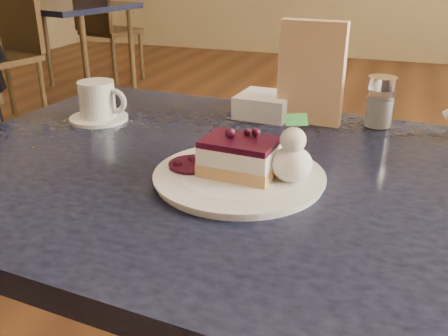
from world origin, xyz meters
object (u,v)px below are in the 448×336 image
(bg_table_far_left, at_px, (69,91))
(cheesecake_slice, at_px, (239,157))
(dessert_plate, at_px, (239,177))
(coffee_set, at_px, (98,103))
(main_table, at_px, (249,209))

(bg_table_far_left, bearing_deg, cheesecake_slice, -36.10)
(dessert_plate, height_order, bg_table_far_left, dessert_plate)
(coffee_set, relative_size, bg_table_far_left, 0.08)
(dessert_plate, distance_m, bg_table_far_left, 3.40)
(dessert_plate, distance_m, cheesecake_slice, 0.03)
(main_table, height_order, bg_table_far_left, main_table)
(cheesecake_slice, bearing_deg, dessert_plate, 0.00)
(main_table, xyz_separation_m, cheesecake_slice, (-0.00, -0.05, 0.12))
(main_table, height_order, dessert_plate, dessert_plate)
(main_table, relative_size, coffee_set, 8.98)
(coffee_set, distance_m, bg_table_far_left, 3.02)
(dessert_plate, relative_size, coffee_set, 1.98)
(main_table, height_order, cheesecake_slice, cheesecake_slice)
(coffee_set, bearing_deg, bg_table_far_left, 128.89)
(main_table, distance_m, dessert_plate, 0.09)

